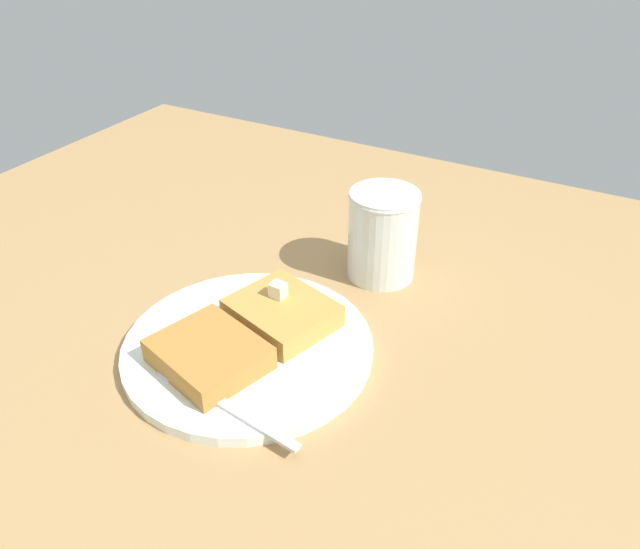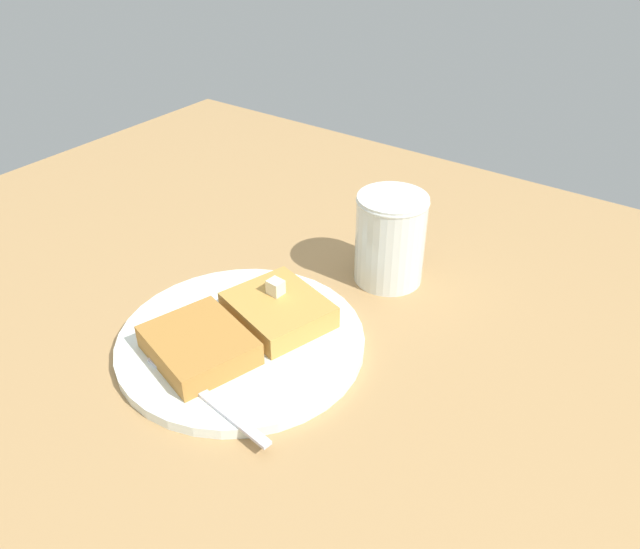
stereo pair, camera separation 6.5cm
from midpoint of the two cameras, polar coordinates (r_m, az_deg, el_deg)
table_surface at (r=63.83cm, az=-6.22°, el=-7.88°), size 113.00×113.00×2.61cm
plate at (r=62.97cm, az=-4.26°, el=-6.12°), size 24.77×24.77×1.10cm
toast_slice_left at (r=63.94cm, az=-0.92°, el=-3.36°), size 10.84×11.78×2.44cm
toast_slice_middle at (r=60.13cm, az=-7.96°, el=-6.54°), size 10.84×11.78×2.44cm
butter_pat_primary at (r=63.79cm, az=-1.16°, el=-1.25°), size 1.53×1.67×1.55cm
fork at (r=57.01cm, az=-7.65°, el=-10.63°), size 3.73×16.04×0.36cm
syrup_jar at (r=71.17cm, az=9.05°, el=2.92°), size 8.06×8.06×10.55cm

